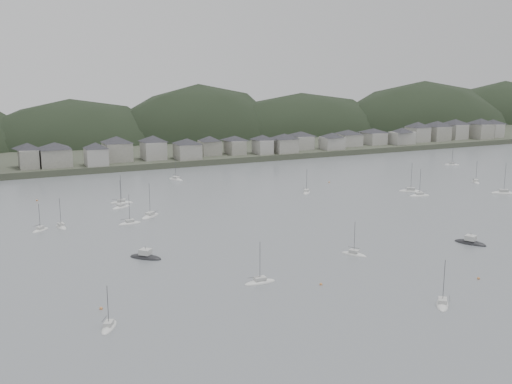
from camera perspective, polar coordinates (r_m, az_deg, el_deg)
ground at (r=148.21m, az=12.52°, el=-7.62°), size 900.00×900.00×0.00m
far_shore_land at (r=416.84m, az=-13.00°, el=4.95°), size 900.00×250.00×3.00m
forested_ridge at (r=394.83m, az=-11.43°, el=2.78°), size 851.55×103.94×102.57m
waterfront_town at (r=326.33m, az=-0.04°, el=4.72°), size 451.48×28.46×12.92m
sailboat_lead at (r=201.93m, az=-9.95°, el=-2.27°), size 8.61×7.92×12.14m
moored_fleet at (r=195.20m, az=-1.62°, el=-2.58°), size 263.76×168.16×13.11m
motor_launch_near at (r=179.37m, az=19.58°, el=-4.53°), size 6.79×9.57×4.14m
motor_launch_far at (r=159.20m, az=-10.38°, el=-6.06°), size 8.66×8.77×4.14m
mooring_buoys at (r=176.49m, az=-0.95°, el=-4.14°), size 117.58×133.08×0.70m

